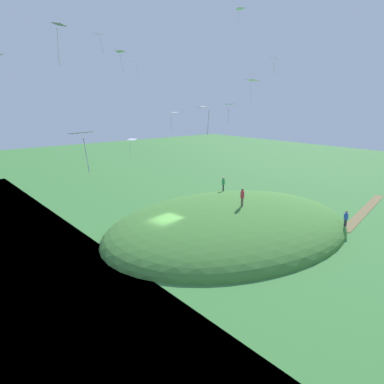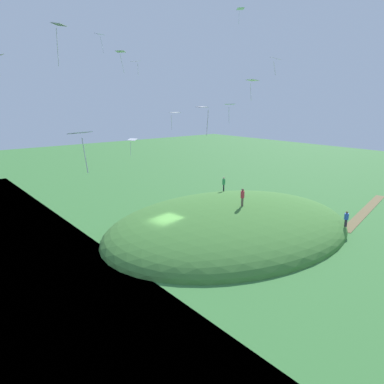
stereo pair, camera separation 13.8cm
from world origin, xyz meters
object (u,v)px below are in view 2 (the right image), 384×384
at_px(person_on_hilltop, 346,217).
at_px(kite_2, 203,110).
at_px(kite_0, 230,105).
at_px(kite_13, 252,81).
at_px(kite_10, 136,62).
at_px(person_walking_path, 243,195).
at_px(kite_7, 0,57).
at_px(person_near_shore, 224,182).
at_px(kite_4, 240,9).
at_px(kite_8, 100,35).
at_px(kite_6, 275,59).
at_px(kite_11, 80,135).
at_px(kite_9, 175,113).
at_px(kite_3, 59,28).
at_px(kite_5, 132,140).
at_px(kite_1, 121,53).

bearing_deg(person_on_hilltop, kite_2, 28.50).
height_order(kite_0, kite_13, kite_13).
bearing_deg(kite_10, person_walking_path, -58.97).
relative_size(kite_7, kite_13, 0.88).
xyz_separation_m(person_near_shore, kite_4, (-0.16, -2.03, 18.87)).
distance_m(person_on_hilltop, kite_10, 26.06).
bearing_deg(kite_8, kite_6, -49.66).
distance_m(kite_2, kite_11, 7.67).
relative_size(kite_0, kite_9, 1.00).
height_order(kite_2, kite_9, kite_2).
bearing_deg(kite_7, kite_8, 24.43).
relative_size(kite_6, kite_11, 0.91).
bearing_deg(kite_3, kite_13, 10.04).
bearing_deg(kite_5, kite_13, -57.50).
xyz_separation_m(kite_6, kite_13, (-3.31, -0.10, -2.15)).
bearing_deg(kite_9, kite_11, -136.18).
bearing_deg(kite_7, person_walking_path, -25.49).
distance_m(person_near_shore, kite_5, 12.36).
height_order(kite_3, kite_5, kite_3).
bearing_deg(kite_4, kite_11, -150.47).
xyz_separation_m(kite_7, kite_8, (10.69, 4.86, 3.32)).
bearing_deg(person_near_shore, kite_11, -29.10).
distance_m(person_walking_path, kite_13, 10.82).
bearing_deg(kite_2, kite_4, 38.11).
relative_size(kite_1, kite_7, 1.22).
distance_m(kite_0, kite_6, 6.42).
bearing_deg(kite_2, person_on_hilltop, 1.31).
distance_m(kite_6, kite_8, 18.11).
bearing_deg(kite_9, person_on_hilltop, -57.53).
bearing_deg(kite_6, kite_7, 158.45).
bearing_deg(kite_1, kite_5, 37.48).
xyz_separation_m(kite_8, kite_11, (-11.61, -21.84, -8.03)).
bearing_deg(kite_2, kite_8, 79.13).
bearing_deg(kite_0, kite_6, -19.53).
xyz_separation_m(kite_5, kite_13, (6.77, -10.62, 5.87)).
bearing_deg(kite_8, kite_2, -100.87).
xyz_separation_m(kite_6, kite_7, (-22.28, 8.80, -0.66)).
bearing_deg(kite_3, kite_9, 36.24).
relative_size(person_near_shore, kite_7, 1.08).
xyz_separation_m(kite_2, kite_5, (5.55, 17.89, -3.57)).
bearing_deg(kite_6, kite_4, 86.70).
relative_size(person_walking_path, kite_9, 0.96).
bearing_deg(person_walking_path, person_near_shore, 66.74).
bearing_deg(person_near_shore, person_on_hilltop, 40.77).
bearing_deg(kite_1, kite_8, 89.91).
bearing_deg(kite_2, kite_13, 30.54).
relative_size(person_walking_path, kite_6, 1.08).
relative_size(person_near_shore, kite_3, 0.87).
distance_m(kite_0, kite_2, 14.30).
bearing_deg(person_on_hilltop, kite_1, -19.66).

